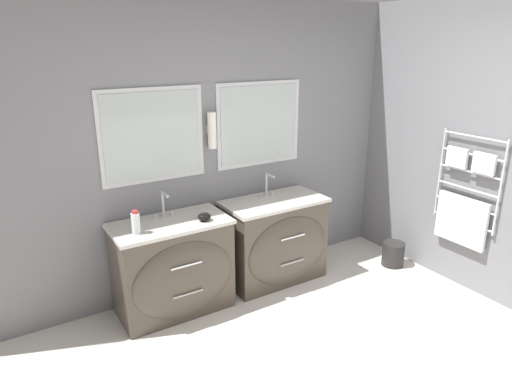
# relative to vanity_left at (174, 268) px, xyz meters

# --- Properties ---
(wall_back) EXTENTS (5.17, 0.16, 2.60)m
(wall_back) POSITION_rel_vanity_left_xyz_m (0.69, 0.34, 0.90)
(wall_back) COLOR slate
(wall_back) RESTS_ON ground_plane
(wall_right) EXTENTS (0.13, 4.11, 2.60)m
(wall_right) POSITION_rel_vanity_left_xyz_m (2.51, -0.84, 0.88)
(wall_right) COLOR slate
(wall_right) RESTS_ON ground_plane
(vanity_left) EXTENTS (0.97, 0.57, 0.81)m
(vanity_left) POSITION_rel_vanity_left_xyz_m (0.00, 0.00, 0.00)
(vanity_left) COLOR #4C4238
(vanity_left) RESTS_ON ground_plane
(vanity_right) EXTENTS (0.97, 0.57, 0.81)m
(vanity_right) POSITION_rel_vanity_left_xyz_m (1.04, 0.00, 0.00)
(vanity_right) COLOR #4C4238
(vanity_right) RESTS_ON ground_plane
(faucet_left) EXTENTS (0.17, 0.14, 0.23)m
(faucet_left) POSITION_rel_vanity_left_xyz_m (0.00, 0.15, 0.52)
(faucet_left) COLOR silver
(faucet_left) RESTS_ON vanity_left
(faucet_right) EXTENTS (0.17, 0.14, 0.23)m
(faucet_right) POSITION_rel_vanity_left_xyz_m (1.04, 0.15, 0.52)
(faucet_right) COLOR silver
(faucet_right) RESTS_ON vanity_right
(toiletry_bottle) EXTENTS (0.07, 0.07, 0.19)m
(toiletry_bottle) POSITION_rel_vanity_left_xyz_m (-0.31, -0.05, 0.49)
(toiletry_bottle) COLOR silver
(toiletry_bottle) RESTS_ON vanity_left
(amenity_bowl) EXTENTS (0.11, 0.11, 0.07)m
(amenity_bowl) POSITION_rel_vanity_left_xyz_m (0.26, -0.08, 0.44)
(amenity_bowl) COLOR black
(amenity_bowl) RESTS_ON vanity_left
(waste_bin) EXTENTS (0.23, 0.23, 0.25)m
(waste_bin) POSITION_rel_vanity_left_xyz_m (2.24, -0.40, -0.28)
(waste_bin) COLOR #282626
(waste_bin) RESTS_ON ground_plane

